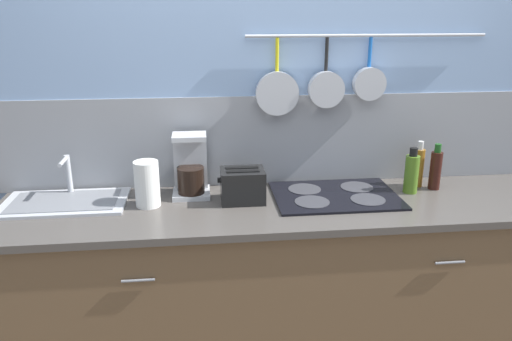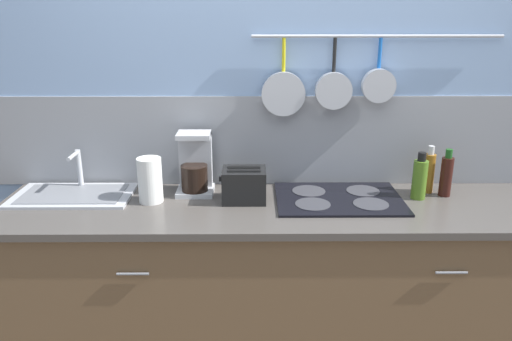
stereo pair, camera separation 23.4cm
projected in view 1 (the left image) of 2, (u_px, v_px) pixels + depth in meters
The scene contains 11 objects.
wall_back at pixel (278, 115), 2.63m from camera, with size 7.20×0.13×2.60m.
cabinet_base at pixel (286, 290), 2.56m from camera, with size 2.78×0.61×0.87m.
countertop at pixel (288, 208), 2.42m from camera, with size 2.82×0.63×0.03m.
sink_basin at pixel (65, 201), 2.42m from camera, with size 0.59×0.34×0.21m.
paper_towel_roll at pixel (147, 184), 2.37m from camera, with size 0.12×0.12×0.22m.
coffee_maker at pixel (191, 170), 2.51m from camera, with size 0.19×0.18×0.31m.
toaster at pixel (243, 185), 2.43m from camera, with size 0.23×0.17×0.17m.
cooktop at pixel (335, 195), 2.51m from camera, with size 0.62×0.45×0.01m.
bottle_hot_sauce at pixel (412, 173), 2.54m from camera, with size 0.07×0.07×0.24m.
bottle_vinegar at pixel (418, 166), 2.63m from camera, with size 0.06×0.06×0.25m.
bottle_sesame_oil at pixel (435, 169), 2.59m from camera, with size 0.06×0.06×0.24m.
Camera 1 is at (-0.41, -2.21, 1.82)m, focal length 35.00 mm.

